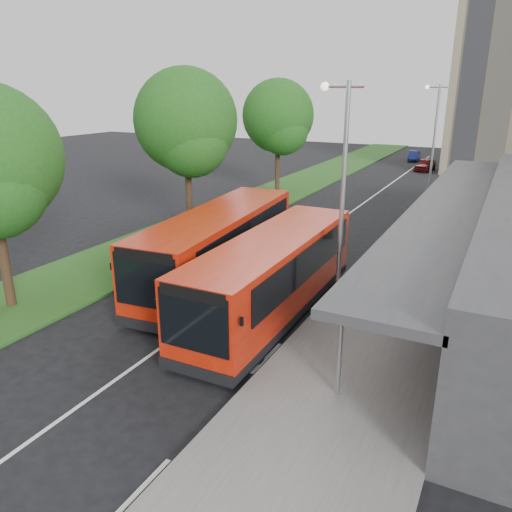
{
  "coord_description": "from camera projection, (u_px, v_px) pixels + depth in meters",
  "views": [
    {
      "loc": [
        9.2,
        -14.21,
        7.91
      ],
      "look_at": [
        0.55,
        2.66,
        1.5
      ],
      "focal_mm": 35.0,
      "sensor_mm": 36.0,
      "label": 1
    }
  ],
  "objects": [
    {
      "name": "bollard",
      "position": [
        434.0,
        212.0,
        30.56
      ],
      "size": [
        0.21,
        0.21,
        1.1
      ],
      "primitive_type": "cylinder",
      "rotation": [
        0.0,
        0.0,
        -0.23
      ],
      "color": "#DFBB0B",
      "rests_on": "pavement"
    },
    {
      "name": "lane_centre_line",
      "position": [
        338.0,
        221.0,
        31.13
      ],
      "size": [
        0.12,
        70.0,
        0.01
      ],
      "primitive_type": "cube",
      "color": "silver",
      "rests_on": "ground"
    },
    {
      "name": "kerb_dashes",
      "position": [
        405.0,
        213.0,
        33.08
      ],
      "size": [
        0.12,
        56.0,
        0.01
      ],
      "color": "silver",
      "rests_on": "ground"
    },
    {
      "name": "car_near",
      "position": [
        425.0,
        164.0,
        49.98
      ],
      "size": [
        1.87,
        3.75,
        1.23
      ],
      "primitive_type": "imported",
      "rotation": [
        0.0,
        0.0,
        -0.12
      ],
      "color": "#500B0D",
      "rests_on": "ground"
    },
    {
      "name": "lamp_post_near",
      "position": [
        341.0,
        187.0,
        16.89
      ],
      "size": [
        1.44,
        0.28,
        8.0
      ],
      "color": "#9CA0A4",
      "rests_on": "pavement"
    },
    {
      "name": "bus_main",
      "position": [
        273.0,
        276.0,
        17.91
      ],
      "size": [
        2.81,
        10.39,
        2.93
      ],
      "rotation": [
        0.0,
        0.0,
        0.01
      ],
      "color": "red",
      "rests_on": "ground"
    },
    {
      "name": "litter_bin",
      "position": [
        422.0,
        241.0,
        24.93
      ],
      "size": [
        0.55,
        0.55,
        0.96
      ],
      "primitive_type": "cylinder",
      "rotation": [
        0.0,
        0.0,
        0.03
      ],
      "color": "#362016",
      "rests_on": "pavement"
    },
    {
      "name": "bus_second",
      "position": [
        219.0,
        247.0,
        20.89
      ],
      "size": [
        3.74,
        11.06,
        3.08
      ],
      "rotation": [
        0.0,
        0.0,
        0.09
      ],
      "color": "red",
      "rests_on": "ground"
    },
    {
      "name": "tree_far",
      "position": [
        278.0,
        120.0,
        37.48
      ],
      "size": [
        5.37,
        5.37,
        8.63
      ],
      "color": "black",
      "rests_on": "ground"
    },
    {
      "name": "grass_verge",
      "position": [
        272.0,
        195.0,
        38.36
      ],
      "size": [
        5.0,
        80.0,
        0.1
      ],
      "primitive_type": "cube",
      "color": "#274E19",
      "rests_on": "ground"
    },
    {
      "name": "pavement",
      "position": [
        450.0,
        213.0,
        32.73
      ],
      "size": [
        5.0,
        80.0,
        0.15
      ],
      "primitive_type": "cube",
      "color": "slate",
      "rests_on": "ground"
    },
    {
      "name": "tree_mid",
      "position": [
        186.0,
        127.0,
        27.28
      ],
      "size": [
        5.63,
        5.63,
        9.05
      ],
      "color": "black",
      "rests_on": "ground"
    },
    {
      "name": "ground",
      "position": [
        210.0,
        312.0,
        18.49
      ],
      "size": [
        120.0,
        120.0,
        0.0
      ],
      "primitive_type": "plane",
      "color": "black",
      "rests_on": "ground"
    },
    {
      "name": "car_far",
      "position": [
        414.0,
        156.0,
        56.73
      ],
      "size": [
        1.43,
        3.38,
        1.09
      ],
      "primitive_type": "imported",
      "rotation": [
        0.0,
        0.0,
        0.09
      ],
      "color": "navy",
      "rests_on": "ground"
    },
    {
      "name": "lamp_post_far",
      "position": [
        433.0,
        137.0,
        33.75
      ],
      "size": [
        1.44,
        0.28,
        8.0
      ],
      "color": "#9CA0A4",
      "rests_on": "pavement"
    }
  ]
}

